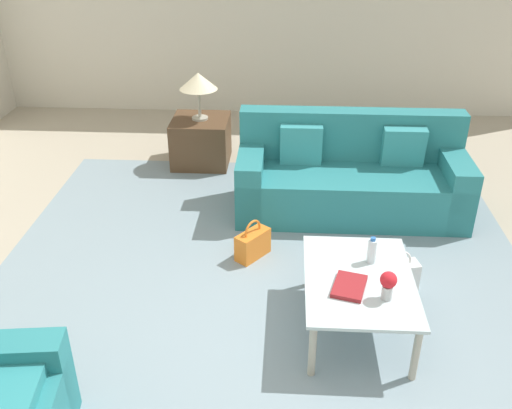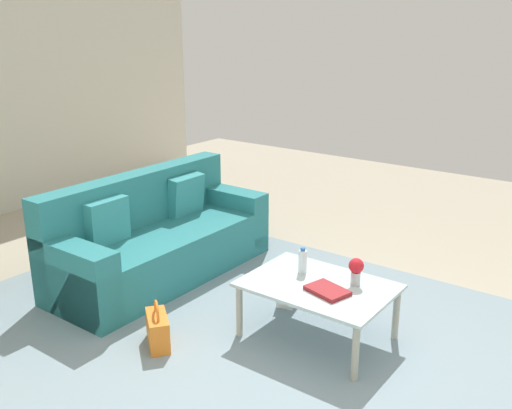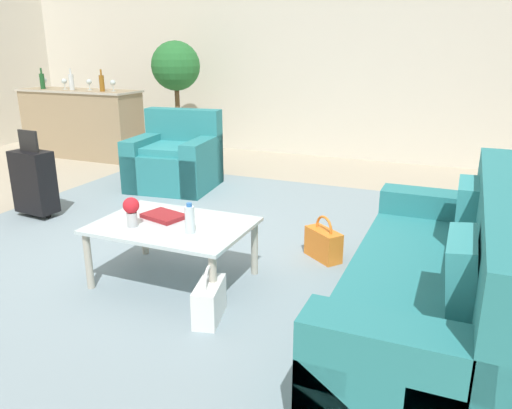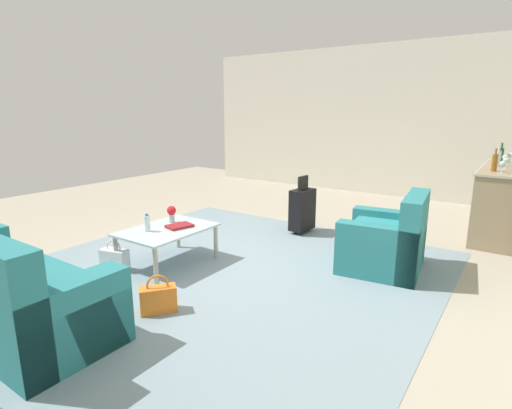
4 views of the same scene
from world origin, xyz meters
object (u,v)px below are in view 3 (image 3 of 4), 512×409
Objects in this scene: wine_glass_leftmost at (44,81)px; wine_bottle_amber at (102,83)px; armchair at (176,162)px; handbag_white at (209,300)px; couch at (446,293)px; bar_console at (82,122)px; suitcase_black at (34,181)px; handbag_orange at (323,244)px; coffee_table_book at (164,216)px; wine_glass_left_of_centre at (64,82)px; wine_bottle_green at (42,81)px; water_bottle at (190,219)px; wine_bottle_clear at (71,82)px; wine_glass_right_of_centre at (89,82)px; flower_vase at (131,209)px; coffee_table at (173,231)px; wine_glass_rightmost at (113,83)px; potted_ficus at (176,80)px.

wine_glass_leftmost is 1.18m from wine_bottle_amber.
handbag_white is (1.78, -2.54, -0.17)m from armchair.
bar_console is (-5.29, 3.20, 0.19)m from couch.
suitcase_black is at bearing -67.01° from wine_bottle_amber.
armchair is 6.57× the size of wine_glass_leftmost.
coffee_table_book is at bearing -144.37° from handbag_orange.
wine_glass_left_of_centre is 0.36m from wine_bottle_green.
water_bottle is 0.68× the size of wine_bottle_clear.
wine_bottle_clear is at bearing 149.80° from couch.
water_bottle is at bearing -36.43° from wine_glass_leftmost.
water_bottle is 2.35m from suitcase_black.
water_bottle reaches higher than handbag_orange.
wine_bottle_amber is (1.09, 0.00, 0.00)m from wine_bottle_green.
armchair reaches higher than water_bottle.
handbag_white is (0.59, -0.45, -0.32)m from coffee_table_book.
couch is 5.73m from wine_bottle_amber.
armchair reaches higher than coffee_table_book.
wine_glass_right_of_centre reaches higher than suitcase_black.
wine_bottle_green reaches higher than flower_vase.
armchair is 1.19× the size of suitcase_black.
handbag_orange is at bearing -24.05° from wine_bottle_green.
wine_glass_left_of_centre is at bearing 137.41° from flower_vase.
coffee_table_book is at bearing -60.36° from armchair.
couch is at bearing -29.86° from wine_glass_left_of_centre.
wine_glass_right_of_centre is 0.43× the size of handbag_white.
coffee_table is 6.84× the size of wine_glass_right_of_centre.
suitcase_black is (-1.88, 0.62, -0.09)m from coffee_table_book.
wine_glass_left_of_centre is 0.43m from wine_glass_right_of_centre.
couch is at bearing 9.80° from coffee_table_book.
wine_bottle_clear reaches higher than wine_glass_leftmost.
coffee_table_book is at bearing -36.95° from wine_glass_leftmost.
coffee_table is at bearing -47.17° from wine_glass_rightmost.
wine_glass_leftmost is (-0.64, 0.00, 0.59)m from bar_console.
coffee_table_book is 5.07m from wine_glass_leftmost.
bar_console is at bearing 122.01° from suitcase_black.
wine_glass_left_of_centre is 0.43× the size of handbag_orange.
wine_bottle_green is (-3.94, 2.91, 0.66)m from coffee_table_book.
armchair reaches higher than handbag_white.
potted_ficus is (-0.20, 3.00, 0.77)m from suitcase_black.
wine_glass_left_of_centre reaches higher than suitcase_black.
wine_bottle_green is (-1.20, -0.10, 0.01)m from wine_glass_rightmost.
wine_bottle_clear is (-3.39, 2.91, 0.66)m from coffee_table_book.
wine_glass_leftmost is at bearing 123.65° from wine_bottle_green.
coffee_table is at bearing -36.32° from wine_bottle_green.
coffee_table_book is 4.12m from wine_bottle_amber.
bar_console reaches higher than handbag_orange.
handbag_orange is (3.84, -2.20, -0.98)m from wine_bottle_amber.
coffee_table is 0.63× the size of potted_ficus.
wine_glass_right_of_centre is 0.33m from wine_bottle_amber.
wine_glass_left_of_centre reaches higher than handbag_orange.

